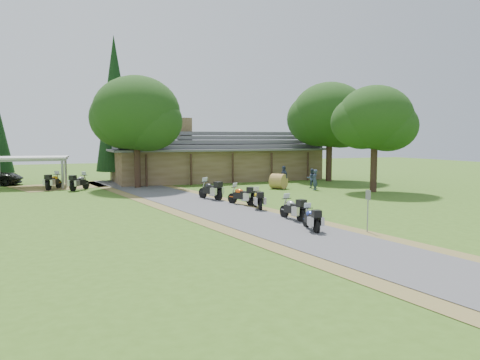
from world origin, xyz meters
name	(u,v)px	position (x,y,z in m)	size (l,w,h in m)	color
ground	(265,224)	(0.00, 0.00, 0.00)	(120.00, 120.00, 0.00)	#395B19
driveway	(227,212)	(-0.50, 4.00, 0.00)	(46.00, 46.00, 0.00)	#49494B
lodge	(216,155)	(6.00, 24.00, 2.45)	(21.40, 9.40, 4.90)	brown
carport	(30,172)	(-11.23, 22.94, 1.31)	(6.06, 4.04, 2.62)	silver
motorcycle_row_a	(311,218)	(1.22, -2.29, 0.59)	(1.73, 0.57, 1.19)	navy
motorcycle_row_b	(293,208)	(1.76, 0.44, 0.65)	(1.90, 0.62, 1.30)	#95979C
motorcycle_row_c	(258,199)	(1.69, 4.58, 0.62)	(1.81, 0.59, 1.24)	#E0AC0A
motorcycle_row_d	(242,194)	(1.44, 6.52, 0.67)	(1.95, 0.64, 1.33)	#DA5011
motorcycle_row_e	(210,189)	(0.43, 9.65, 0.73)	(2.12, 0.69, 1.45)	black
motorcycle_carport_a	(53,181)	(-9.44, 20.50, 0.73)	(2.12, 0.69, 1.45)	orange
motorcycle_carport_b	(79,181)	(-7.50, 19.09, 0.72)	(2.11, 0.69, 1.44)	gray
person_a	(315,178)	(10.11, 11.86, 0.98)	(0.56, 0.40, 1.96)	#2E3955
person_b	(312,177)	(10.72, 13.37, 0.95)	(0.54, 0.39, 1.90)	#2E3955
person_c	(284,175)	(8.37, 13.92, 1.11)	(0.63, 0.45, 2.22)	#2E3955
hay_bale	(278,181)	(7.84, 13.84, 0.63)	(1.25, 1.25, 1.15)	olive
sign_post	(368,211)	(3.33, -3.64, 0.97)	(0.35, 0.06, 1.94)	gray
oak_lodge_left	(137,128)	(-2.82, 19.09, 5.08)	(7.29, 7.29, 10.16)	#163610
oak_lodge_right	(330,128)	(15.63, 18.25, 5.21)	(7.35, 7.35, 10.43)	#163610
oak_driveway	(375,132)	(13.75, 9.11, 4.69)	(5.82, 5.82, 9.37)	#163610
cedar_near	(115,109)	(-3.61, 25.99, 7.00)	(3.85, 3.85, 14.01)	black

